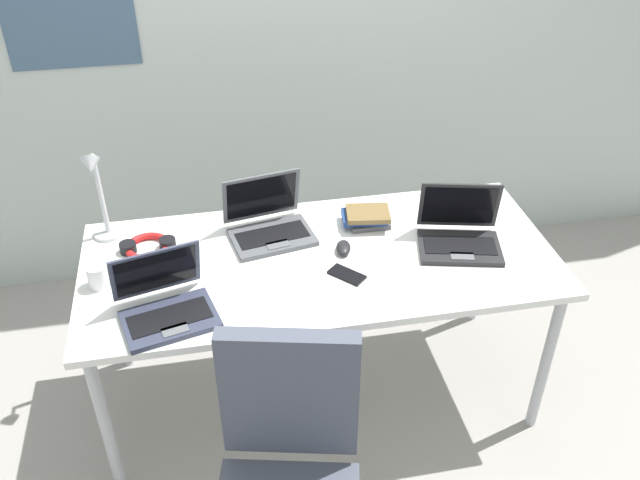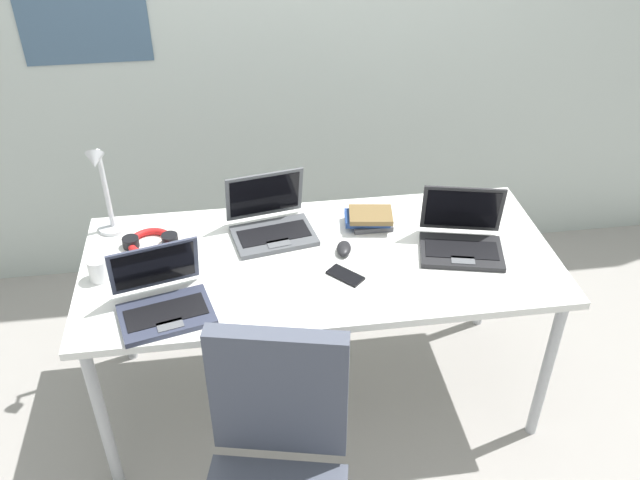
# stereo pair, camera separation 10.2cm
# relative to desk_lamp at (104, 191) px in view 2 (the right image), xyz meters

# --- Properties ---
(ground_plane) EXTENTS (12.00, 12.00, 0.00)m
(ground_plane) POSITION_rel_desk_lamp_xyz_m (0.80, -0.28, -0.94)
(ground_plane) COLOR gray
(wall_back) EXTENTS (6.00, 0.13, 2.60)m
(wall_back) POSITION_rel_desk_lamp_xyz_m (0.80, 0.82, 0.36)
(wall_back) COLOR #B2BCB7
(wall_back) RESTS_ON ground_plane
(desk) EXTENTS (1.80, 0.80, 0.74)m
(desk) POSITION_rel_desk_lamp_xyz_m (0.80, -0.28, -0.25)
(desk) COLOR white
(desk) RESTS_ON ground_plane
(desk_lamp) EXTENTS (0.12, 0.18, 0.40)m
(desk_lamp) POSITION_rel_desk_lamp_xyz_m (0.00, 0.00, 0.00)
(desk_lamp) COLOR silver
(desk_lamp) RESTS_ON desk
(laptop_front_left) EXTENTS (0.36, 0.32, 0.23)m
(laptop_front_left) POSITION_rel_desk_lamp_xyz_m (1.35, -0.29, -0.15)
(laptop_front_left) COLOR #232326
(laptop_front_left) RESTS_ON desk
(laptop_back_right) EXTENTS (0.36, 0.32, 0.23)m
(laptop_back_right) POSITION_rel_desk_lamp_xyz_m (0.63, -0.08, -0.15)
(laptop_back_right) COLOR #515459
(laptop_back_right) RESTS_ON desk
(laptop_near_lamp) EXTENTS (0.37, 0.34, 0.23)m
(laptop_near_lamp) POSITION_rel_desk_lamp_xyz_m (0.22, -0.50, -0.15)
(laptop_near_lamp) COLOR #33384C
(laptop_near_lamp) RESTS_ON desk
(computer_mouse) EXTENTS (0.08, 0.11, 0.03)m
(computer_mouse) POSITION_rel_desk_lamp_xyz_m (0.90, -0.26, -0.18)
(computer_mouse) COLOR black
(computer_mouse) RESTS_ON desk
(cell_phone) EXTENTS (0.14, 0.14, 0.01)m
(cell_phone) POSITION_rel_desk_lamp_xyz_m (0.88, -0.41, -0.19)
(cell_phone) COLOR black
(cell_phone) RESTS_ON desk
(headphones) EXTENTS (0.21, 0.18, 0.04)m
(headphones) POSITION_rel_desk_lamp_xyz_m (0.16, -0.10, -0.18)
(headphones) COLOR red
(headphones) RESTS_ON desk
(book_stack) EXTENTS (0.20, 0.17, 0.07)m
(book_stack) POSITION_rel_desk_lamp_xyz_m (1.03, -0.09, -0.16)
(book_stack) COLOR #4C4C51
(book_stack) RESTS_ON desk
(coffee_mug) EXTENTS (0.11, 0.08, 0.09)m
(coffee_mug) POSITION_rel_desk_lamp_xyz_m (-0.01, -0.29, -0.15)
(coffee_mug) COLOR white
(coffee_mug) RESTS_ON desk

